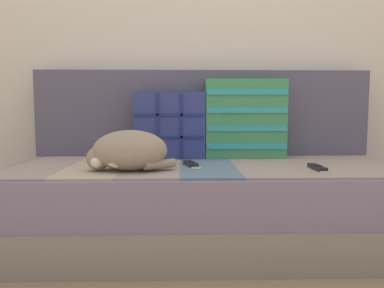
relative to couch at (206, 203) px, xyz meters
The scene contains 9 objects.
ground_plane 0.23m from the couch, 90.00° to the right, with size 14.00×14.00×0.00m, color #937556.
wall_behind 1.15m from the couch, 90.00° to the left, with size 6.00×0.06×2.50m.
couch is the anchor object (origin of this frame).
sofa_backrest 0.55m from the couch, 90.00° to the left, with size 1.83×0.14×0.47m.
throw_pillow_quilted 0.46m from the couch, 131.15° to the left, with size 0.37×0.14×0.35m.
throw_pillow_striped 0.50m from the couch, 43.30° to the left, with size 0.42×0.14×0.41m.
sleeping_cat 0.49m from the couch, 149.45° to the right, with size 0.38×0.23×0.17m.
game_remote_near 0.55m from the couch, 23.85° to the right, with size 0.05×0.20×0.02m.
game_remote_far 0.23m from the couch, 132.46° to the right, with size 0.09×0.19×0.02m.
Camera 1 is at (-0.11, -1.64, 0.64)m, focal length 35.00 mm.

